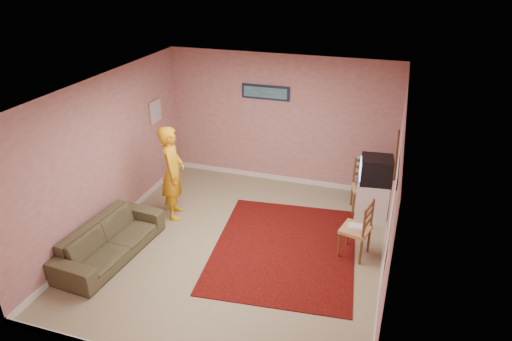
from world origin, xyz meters
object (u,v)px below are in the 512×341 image
(chair_b, at_px, (356,223))
(person, at_px, (173,173))
(crt_tv, at_px, (376,170))
(chair_a, at_px, (365,182))
(sofa, at_px, (110,240))
(tv_cabinet, at_px, (373,200))

(chair_b, distance_m, person, 3.20)
(crt_tv, height_order, chair_a, crt_tv)
(chair_a, bearing_deg, crt_tv, -58.01)
(chair_b, relative_size, sofa, 0.27)
(sofa, bearing_deg, chair_a, -49.89)
(chair_b, bearing_deg, sofa, -58.50)
(chair_b, relative_size, person, 0.31)
(chair_a, distance_m, sofa, 4.42)
(chair_b, bearing_deg, person, -80.82)
(sofa, bearing_deg, chair_b, -67.57)
(person, bearing_deg, tv_cabinet, -93.63)
(tv_cabinet, height_order, person, person)
(crt_tv, bearing_deg, chair_b, -103.44)
(tv_cabinet, bearing_deg, chair_b, -97.79)
(chair_b, distance_m, sofa, 3.78)
(tv_cabinet, distance_m, sofa, 4.45)
(sofa, height_order, person, person)
(chair_a, xyz_separation_m, chair_b, (0.01, -1.41, -0.01))
(chair_a, relative_size, sofa, 0.27)
(crt_tv, distance_m, person, 3.49)
(crt_tv, height_order, chair_b, crt_tv)
(sofa, bearing_deg, crt_tv, -52.99)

